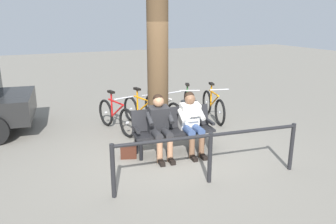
# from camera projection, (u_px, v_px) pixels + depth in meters

# --- Properties ---
(ground_plane) EXTENTS (40.00, 40.00, 0.00)m
(ground_plane) POSITION_uv_depth(u_px,v_px,m) (171.00, 153.00, 6.59)
(ground_plane) COLOR slate
(bench) EXTENTS (1.64, 0.61, 0.87)m
(bench) POSITION_uv_depth(u_px,v_px,m) (173.00, 127.00, 6.55)
(bench) COLOR black
(bench) RESTS_ON ground
(person_reading) EXTENTS (0.51, 0.79, 1.20)m
(person_reading) POSITION_uv_depth(u_px,v_px,m) (191.00, 120.00, 6.46)
(person_reading) COLOR white
(person_reading) RESTS_ON ground
(person_companion) EXTENTS (0.51, 0.79, 1.20)m
(person_companion) POSITION_uv_depth(u_px,v_px,m) (160.00, 123.00, 6.26)
(person_companion) COLOR #262628
(person_companion) RESTS_ON ground
(handbag) EXTENTS (0.33, 0.23, 0.24)m
(handbag) POSITION_uv_depth(u_px,v_px,m) (129.00, 152.00, 6.30)
(handbag) COLOR #3F1E14
(handbag) RESTS_ON ground
(tree_trunk) EXTENTS (0.46, 0.46, 3.79)m
(tree_trunk) POSITION_uv_depth(u_px,v_px,m) (158.00, 51.00, 7.04)
(tree_trunk) COLOR #4C3823
(tree_trunk) RESTS_ON ground
(litter_bin) EXTENTS (0.36, 0.36, 0.80)m
(litter_bin) POSITION_uv_depth(u_px,v_px,m) (188.00, 118.00, 7.44)
(litter_bin) COLOR slate
(litter_bin) RESTS_ON ground
(bicycle_black) EXTENTS (0.53, 1.66, 0.94)m
(bicycle_black) POSITION_uv_depth(u_px,v_px,m) (213.00, 106.00, 8.62)
(bicycle_black) COLOR black
(bicycle_black) RESTS_ON ground
(bicycle_red) EXTENTS (0.71, 1.59, 0.94)m
(bicycle_red) POSITION_uv_depth(u_px,v_px,m) (188.00, 107.00, 8.52)
(bicycle_red) COLOR black
(bicycle_red) RESTS_ON ground
(bicycle_orange) EXTENTS (0.51, 1.66, 0.94)m
(bicycle_orange) POSITION_uv_depth(u_px,v_px,m) (163.00, 110.00, 8.25)
(bicycle_orange) COLOR black
(bicycle_orange) RESTS_ON ground
(bicycle_purple) EXTENTS (0.55, 1.65, 0.94)m
(bicycle_purple) POSITION_uv_depth(u_px,v_px,m) (142.00, 112.00, 8.04)
(bicycle_purple) COLOR black
(bicycle_purple) RESTS_ON ground
(bicycle_silver) EXTENTS (0.56, 1.65, 0.94)m
(bicycle_silver) POSITION_uv_depth(u_px,v_px,m) (116.00, 116.00, 7.73)
(bicycle_silver) COLOR black
(bicycle_silver) RESTS_ON ground
(railing_fence) EXTENTS (3.15, 0.40, 0.85)m
(railing_fence) POSITION_uv_depth(u_px,v_px,m) (210.00, 148.00, 5.26)
(railing_fence) COLOR black
(railing_fence) RESTS_ON ground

